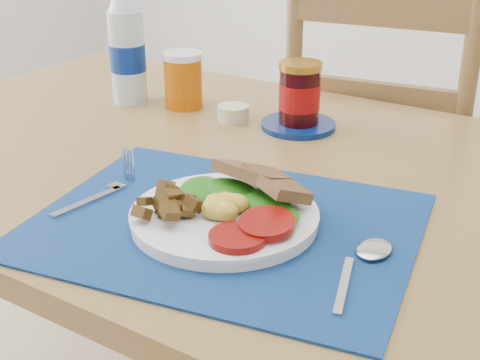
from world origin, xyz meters
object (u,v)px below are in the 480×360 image
(water_bottle, at_px, (127,49))
(jam_on_saucer, at_px, (299,99))
(chair_far, at_px, (381,142))
(juice_glass, at_px, (183,82))
(breakfast_plate, at_px, (220,212))

(water_bottle, bearing_deg, jam_on_saucer, 6.79)
(water_bottle, distance_m, jam_on_saucer, 0.39)
(chair_far, bearing_deg, juice_glass, 46.49)
(breakfast_plate, height_order, juice_glass, juice_glass)
(chair_far, bearing_deg, water_bottle, 38.76)
(breakfast_plate, relative_size, jam_on_saucer, 1.80)
(juice_glass, bearing_deg, jam_on_saucer, 3.31)
(chair_far, relative_size, juice_glass, 10.93)
(breakfast_plate, bearing_deg, chair_far, 110.42)
(chair_far, relative_size, breakfast_plate, 4.64)
(breakfast_plate, height_order, jam_on_saucer, jam_on_saucer)
(chair_far, relative_size, jam_on_saucer, 8.36)
(chair_far, xyz_separation_m, breakfast_plate, (0.07, -0.80, 0.17))
(juice_glass, distance_m, jam_on_saucer, 0.26)
(juice_glass, xyz_separation_m, jam_on_saucer, (0.26, 0.02, 0.00))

